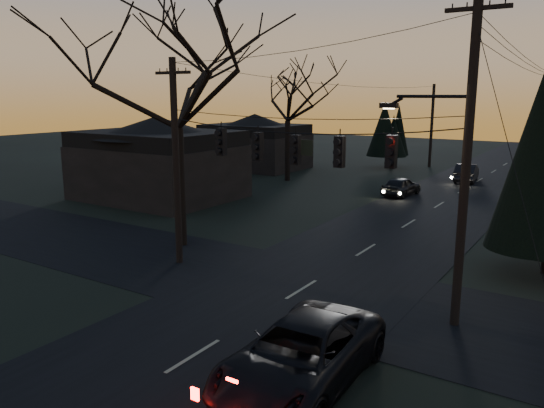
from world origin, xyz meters
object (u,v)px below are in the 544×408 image
Objects in this scene: utility_pole_left at (180,262)px; sedan_oncoming_b at (467,173)px; utility_pole_far_l at (429,167)px; suv_near at (301,355)px; bare_tree_left at (177,78)px; utility_pole_right at (454,324)px; sedan_oncoming_a at (401,186)px.

utility_pole_left is 1.92× the size of sedan_oncoming_b.
utility_pole_far_l is 42.66m from suv_near.
bare_tree_left is (-1.74, -33.90, 7.75)m from utility_pole_far_l.
utility_pole_right is 2.56× the size of sedan_oncoming_a.
utility_pole_right is 21.65m from sedan_oncoming_a.
bare_tree_left reaches higher than suv_near.
bare_tree_left is (-13.24, 2.10, 7.75)m from utility_pole_right.
utility_pole_left is 8.21m from bare_tree_left.
sedan_oncoming_a is at bearing 113.71° from utility_pole_right.
bare_tree_left is at bearing 129.65° from utility_pole_left.
utility_pole_far_l is at bearing -61.23° from sedan_oncoming_b.
sedan_oncoming_b is at bearing -54.57° from utility_pole_far_l.
utility_pole_far_l is (-11.50, 36.00, 0.00)m from utility_pole_right.
sedan_oncoming_a is (4.54, 17.71, -7.08)m from bare_tree_left.
bare_tree_left is at bearing -92.94° from utility_pole_far_l.
utility_pole_left is at bearing 87.96° from sedan_oncoming_a.
sedan_oncoming_a is (2.80, -16.19, 0.67)m from utility_pole_far_l.
suv_near is (10.94, -7.75, -6.96)m from bare_tree_left.
sedan_oncoming_b is (5.20, -7.31, 0.73)m from utility_pole_far_l.
utility_pole_left reaches higher than utility_pole_far_l.
sedan_oncoming_b is at bearing -99.13° from sedan_oncoming_a.
bare_tree_left reaches higher than utility_pole_right.
utility_pole_left is at bearing 146.57° from suv_near.
utility_pole_left is 29.17m from sedan_oncoming_b.
utility_pole_left is 0.77× the size of bare_tree_left.
bare_tree_left is 2.51× the size of sedan_oncoming_b.
sedan_oncoming_a is 0.88× the size of sedan_oncoming_b.
utility_pole_left is at bearing 73.07° from sedan_oncoming_b.
bare_tree_left is at bearing 81.63° from sedan_oncoming_a.
utility_pole_right is 0.90× the size of bare_tree_left.
utility_pole_far_l is 16.44m from sedan_oncoming_a.
utility_pole_far_l is 1.40× the size of suv_near.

